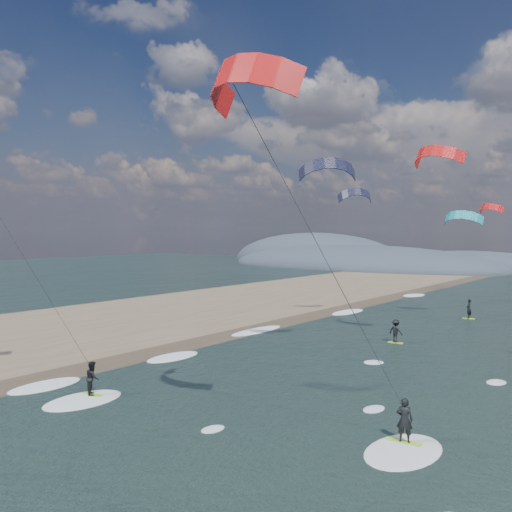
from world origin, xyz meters
The scene contains 7 objects.
ground centered at (0.00, 0.00, 0.00)m, with size 260.00×260.00×0.00m, color black.
wet_sand_strip centered at (-12.00, 10.00, 0.00)m, with size 3.00×240.00×0.00m, color #382D23.
coastal_hills centered at (-44.84, 107.86, 0.00)m, with size 80.00×41.00×15.00m.
kitesurfer_near_a centered at (4.77, 4.81, 11.12)m, with size 7.91×8.87×14.76m.
far_kitesurfers centered at (2.66, 31.54, 0.89)m, with size 9.78×15.58×1.84m.
bg_kite_field centered at (0.42, 47.66, 11.08)m, with size 15.48×72.31×7.46m.
shoreline_surf centered at (-10.80, 14.75, 0.00)m, with size 2.40×79.40×0.11m.
Camera 1 is at (16.51, -11.24, 8.38)m, focal length 40.00 mm.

